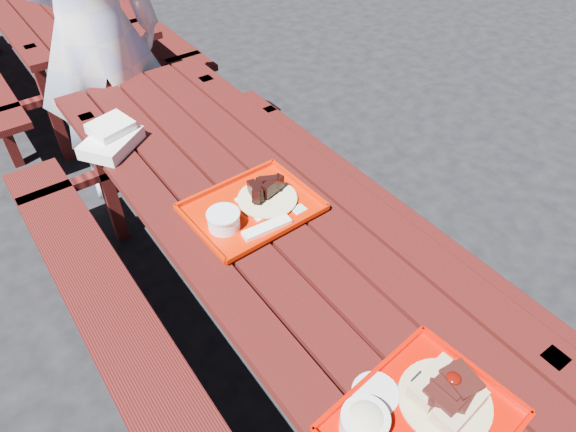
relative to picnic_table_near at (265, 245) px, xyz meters
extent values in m
plane|color=black|center=(0.00, 0.00, -0.56)|extent=(60.00, 60.00, 0.00)
cube|color=#48110D|center=(-0.30, 0.00, 0.17)|extent=(0.14, 2.40, 0.04)
cube|color=#48110D|center=(-0.15, 0.00, 0.17)|extent=(0.14, 2.40, 0.04)
cube|color=#48110D|center=(0.00, 0.00, 0.17)|extent=(0.14, 2.40, 0.04)
cube|color=#48110D|center=(0.15, 0.00, 0.17)|extent=(0.14, 2.40, 0.04)
cube|color=#48110D|center=(0.30, 0.00, 0.17)|extent=(0.14, 2.40, 0.04)
cube|color=#48110D|center=(-0.58, 0.00, -0.13)|extent=(0.25, 2.40, 0.04)
cube|color=#48110D|center=(-0.58, 0.84, -0.35)|extent=(0.06, 0.06, 0.42)
cube|color=#48110D|center=(0.58, 0.00, -0.13)|extent=(0.25, 2.40, 0.04)
cube|color=#48110D|center=(0.58, -0.84, -0.35)|extent=(0.06, 0.06, 0.42)
cube|color=#48110D|center=(0.58, 0.84, -0.35)|extent=(0.06, 0.06, 0.42)
cube|color=#48110D|center=(0.30, -0.96, -0.19)|extent=(0.06, 0.06, 0.75)
cube|color=#48110D|center=(-0.30, 0.96, -0.19)|extent=(0.06, 0.06, 0.75)
cube|color=#48110D|center=(0.30, 0.96, -0.19)|extent=(0.06, 0.06, 0.75)
cube|color=#48110D|center=(0.00, 0.96, -0.13)|extent=(1.40, 0.06, 0.04)
cube|color=#48110D|center=(-0.58, 1.96, -0.35)|extent=(0.06, 0.06, 0.42)
cube|color=#48110D|center=(0.58, 2.80, -0.13)|extent=(0.25, 2.40, 0.04)
cube|color=#48110D|center=(0.58, 1.96, -0.35)|extent=(0.06, 0.06, 0.42)
cube|color=#48110D|center=(0.58, 3.64, -0.35)|extent=(0.06, 0.06, 0.42)
cube|color=#48110D|center=(-0.30, 1.84, -0.19)|extent=(0.06, 0.06, 0.75)
cube|color=#48110D|center=(0.30, 1.84, -0.19)|extent=(0.06, 0.06, 0.75)
cube|color=#48110D|center=(0.00, 1.84, -0.13)|extent=(1.40, 0.06, 0.04)
cube|color=#C60A00|center=(-0.13, -0.88, 0.20)|extent=(0.46, 0.37, 0.01)
cube|color=#C60A00|center=(-0.15, -0.72, 0.21)|extent=(0.42, 0.06, 0.02)
cube|color=#C60A00|center=(0.08, -0.86, 0.21)|extent=(0.05, 0.33, 0.02)
cylinder|color=tan|center=(-0.04, -0.87, 0.20)|extent=(0.23, 0.23, 0.01)
cube|color=tan|center=(-0.04, -0.91, 0.23)|extent=(0.15, 0.08, 0.04)
cube|color=tan|center=(-0.04, -0.83, 0.23)|extent=(0.15, 0.08, 0.04)
ellipsoid|color=#4C0703|center=(-0.04, -0.87, 0.32)|extent=(0.03, 0.03, 0.01)
cylinder|color=silver|center=(-0.25, -0.81, 0.23)|extent=(0.12, 0.12, 0.06)
ellipsoid|color=beige|center=(-0.25, -0.81, 0.25)|extent=(0.10, 0.10, 0.04)
cylinder|color=silver|center=(-0.17, -0.76, 0.21)|extent=(0.12, 0.12, 0.01)
cube|color=red|center=(-0.04, 0.01, 0.20)|extent=(0.44, 0.34, 0.01)
cube|color=red|center=(-0.05, 0.17, 0.21)|extent=(0.43, 0.03, 0.02)
cube|color=red|center=(-0.04, -0.16, 0.21)|extent=(0.43, 0.03, 0.02)
cube|color=red|center=(0.17, 0.02, 0.21)|extent=(0.02, 0.33, 0.02)
cube|color=red|center=(-0.26, 0.00, 0.21)|extent=(0.02, 0.33, 0.02)
cube|color=white|center=(0.01, 0.01, 0.21)|extent=(0.15, 0.15, 0.01)
cylinder|color=beige|center=(0.02, 0.01, 0.21)|extent=(0.21, 0.21, 0.01)
cylinder|color=white|center=(-0.17, -0.02, 0.23)|extent=(0.11, 0.11, 0.05)
cylinder|color=white|center=(-0.17, -0.02, 0.26)|extent=(0.11, 0.11, 0.01)
cube|color=white|center=(-0.06, -0.11, 0.21)|extent=(0.18, 0.05, 0.01)
cube|color=silver|center=(0.09, -0.09, 0.20)|extent=(0.05, 0.04, 0.00)
cube|color=white|center=(-0.29, 0.66, 0.22)|extent=(0.29, 0.27, 0.05)
cube|color=white|center=(-0.27, 0.69, 0.26)|extent=(0.19, 0.16, 0.04)
imported|color=#BCCAF7|center=(-0.08, 1.34, 0.38)|extent=(0.77, 0.59, 1.87)
camera|label=1|loc=(-0.72, -1.15, 1.39)|focal=32.00mm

